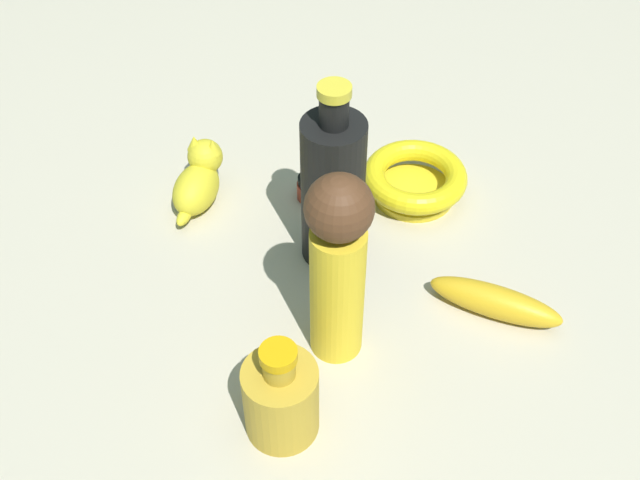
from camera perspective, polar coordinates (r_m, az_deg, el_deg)
ground at (r=1.03m, az=-0.00°, el=-2.05°), size 2.00×2.00×0.00m
bowl at (r=1.12m, az=6.88°, el=4.40°), size 0.15×0.15×0.05m
person_figure_adult at (r=0.84m, az=1.30°, el=-1.82°), size 0.08×0.08×0.26m
cat_figurine at (r=1.11m, az=-8.79°, el=4.36°), size 0.10×0.11×0.09m
nail_polish_jar at (r=1.11m, az=-0.69°, el=3.83°), size 0.04×0.04×0.04m
banana at (r=0.99m, az=12.57°, el=-4.37°), size 0.15×0.14×0.04m
bottle_short at (r=0.84m, az=-2.85°, el=-11.32°), size 0.08×0.08×0.13m
bottle_tall at (r=0.97m, az=0.93°, el=3.74°), size 0.08×0.08×0.26m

